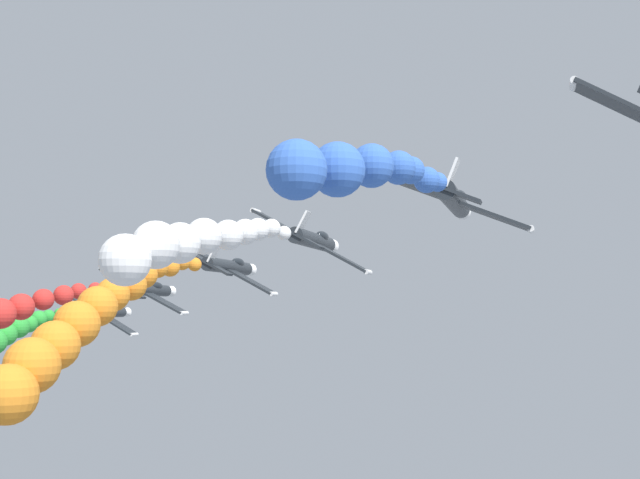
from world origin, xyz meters
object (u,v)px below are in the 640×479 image
object	(u,v)px
airplane_lead	(103,312)
airplane_left_outer	(314,240)
airplane_left_inner	(147,290)
airplane_right_inner	(229,266)
airplane_right_outer	(454,200)

from	to	relation	value
airplane_lead	airplane_left_outer	distance (m)	39.39
airplane_left_inner	airplane_right_inner	xyz separation A→B (m)	(11.11, -7.84, 1.67)
airplane_right_inner	airplane_right_outer	bearing A→B (deg)	-39.76
airplane_lead	airplane_left_inner	size ratio (longest dim) A/B	1.00
airplane_lead	airplane_right_inner	size ratio (longest dim) A/B	1.00
airplane_right_inner	airplane_right_outer	xyz separation A→B (m)	(19.89, -16.55, 2.73)
airplane_left_inner	airplane_right_outer	bearing A→B (deg)	-38.19
airplane_lead	airplane_left_outer	xyz separation A→B (m)	(30.02, -24.97, 5.16)
airplane_left_outer	airplane_right_outer	distance (m)	13.96
airplane_left_inner	airplane_left_outer	xyz separation A→B (m)	(20.33, -15.50, 3.03)
airplane_right_outer	airplane_right_inner	bearing A→B (deg)	140.24
airplane_lead	airplane_left_inner	xyz separation A→B (m)	(9.69, -9.47, 2.13)
airplane_lead	airplane_right_outer	size ratio (longest dim) A/B	1.00
airplane_lead	airplane_right_inner	xyz separation A→B (m)	(20.81, -17.31, 3.80)
airplane_right_inner	airplane_right_outer	size ratio (longest dim) A/B	1.00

